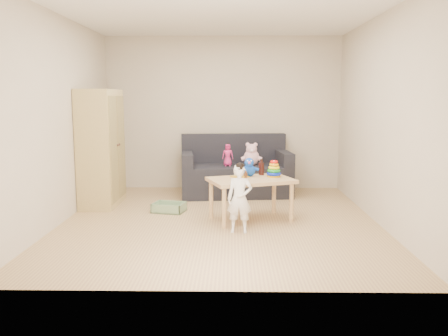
{
  "coord_description": "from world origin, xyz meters",
  "views": [
    {
      "loc": [
        0.16,
        -5.94,
        1.58
      ],
      "look_at": [
        0.05,
        0.25,
        0.65
      ],
      "focal_mm": 38.0,
      "sensor_mm": 36.0,
      "label": 1
    }
  ],
  "objects_px": {
    "sofa": "(236,180)",
    "toddler": "(240,200)",
    "play_table": "(251,199)",
    "wardrobe": "(101,148)"
  },
  "relations": [
    {
      "from": "sofa",
      "to": "toddler",
      "type": "height_order",
      "value": "toddler"
    },
    {
      "from": "wardrobe",
      "to": "sofa",
      "type": "distance_m",
      "value": 2.19
    },
    {
      "from": "sofa",
      "to": "toddler",
      "type": "distance_m",
      "value": 2.16
    },
    {
      "from": "wardrobe",
      "to": "toddler",
      "type": "relative_size",
      "value": 2.15
    },
    {
      "from": "sofa",
      "to": "toddler",
      "type": "xyz_separation_m",
      "value": [
        0.03,
        -2.15,
        0.15
      ]
    },
    {
      "from": "sofa",
      "to": "play_table",
      "type": "xyz_separation_m",
      "value": [
        0.18,
        -1.59,
        0.03
      ]
    },
    {
      "from": "wardrobe",
      "to": "toddler",
      "type": "xyz_separation_m",
      "value": [
        2.0,
        -1.41,
        -0.45
      ]
    },
    {
      "from": "sofa",
      "to": "toddler",
      "type": "relative_size",
      "value": 2.22
    },
    {
      "from": "sofa",
      "to": "play_table",
      "type": "bearing_deg",
      "value": -89.51
    },
    {
      "from": "play_table",
      "to": "toddler",
      "type": "relative_size",
      "value": 1.32
    }
  ]
}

